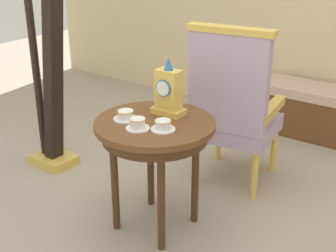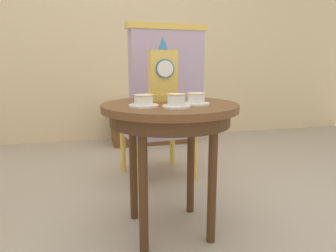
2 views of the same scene
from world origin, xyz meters
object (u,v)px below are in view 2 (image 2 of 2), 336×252
(mantel_clock, at_px, (163,75))
(window_bench, at_px, (151,122))
(armchair, at_px, (161,104))
(teacup_center, at_px, (196,99))
(teacup_left, at_px, (144,101))
(teacup_right, at_px, (176,101))
(side_table, at_px, (170,120))

(mantel_clock, bearing_deg, window_bench, 81.33)
(armchair, bearing_deg, teacup_center, -90.20)
(teacup_left, height_order, teacup_right, teacup_right)
(teacup_right, distance_m, window_bench, 2.12)
(side_table, distance_m, teacup_center, 0.17)
(teacup_left, bearing_deg, teacup_center, 1.16)
(mantel_clock, distance_m, window_bench, 1.88)
(teacup_left, xyz_separation_m, armchair, (0.26, 0.79, -0.12))
(side_table, bearing_deg, teacup_right, -92.33)
(teacup_center, bearing_deg, side_table, 146.64)
(side_table, distance_m, teacup_left, 0.20)
(armchair, xyz_separation_m, window_bench, (0.15, 1.19, -0.37))
(teacup_right, xyz_separation_m, mantel_clock, (0.00, 0.28, 0.11))
(side_table, height_order, teacup_left, teacup_left)
(armchair, bearing_deg, window_bench, 82.83)
(teacup_center, relative_size, armchair, 0.12)
(side_table, relative_size, armchair, 0.60)
(teacup_center, relative_size, mantel_clock, 0.40)
(teacup_right, bearing_deg, window_bench, 82.47)
(teacup_left, bearing_deg, mantel_clock, 56.57)
(teacup_left, xyz_separation_m, mantel_clock, (0.14, 0.22, 0.11))
(window_bench, bearing_deg, armchair, -97.17)
(teacup_center, bearing_deg, mantel_clock, 119.07)
(side_table, relative_size, teacup_right, 5.26)
(teacup_right, height_order, teacup_center, teacup_right)
(armchair, relative_size, window_bench, 1.26)
(side_table, relative_size, mantel_clock, 2.05)
(teacup_center, height_order, window_bench, teacup_center)
(teacup_center, height_order, mantel_clock, mantel_clock)
(mantel_clock, bearing_deg, teacup_right, -90.24)
(side_table, relative_size, window_bench, 0.76)
(mantel_clock, bearing_deg, teacup_left, -123.43)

